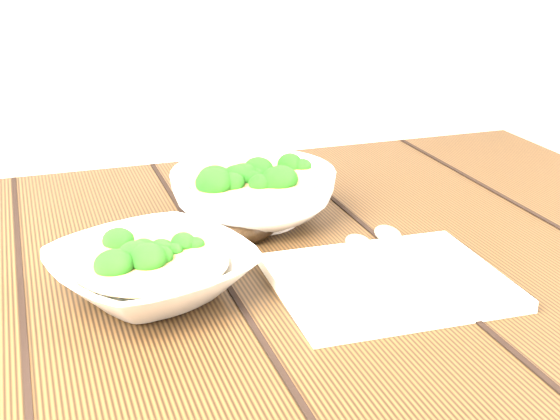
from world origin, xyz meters
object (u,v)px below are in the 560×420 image
table (239,365)px  soup_bowl_front (152,271)px  napkin (388,282)px  soup_bowl_back (253,193)px  trivet (232,222)px

table → soup_bowl_front: 0.18m
soup_bowl_front → table: bearing=18.4°
table → napkin: bearing=-35.0°
soup_bowl_front → napkin: soup_bowl_front is taller
table → soup_bowl_back: (0.06, 0.13, 0.15)m
trivet → napkin: bearing=-60.1°
soup_bowl_front → soup_bowl_back: size_ratio=1.08×
soup_bowl_front → trivet: (0.12, 0.13, -0.01)m
soup_bowl_back → napkin: 0.24m
table → napkin: (0.13, -0.09, 0.13)m
soup_bowl_front → trivet: bearing=47.9°
table → soup_bowl_front: size_ratio=4.86×
table → soup_bowl_back: size_ratio=5.25×
table → trivet: trivet is taller
soup_bowl_front → soup_bowl_back: bearing=46.4°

